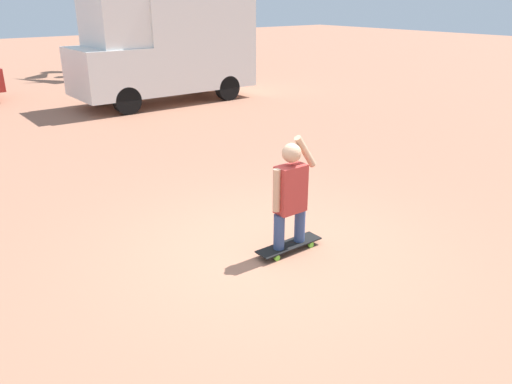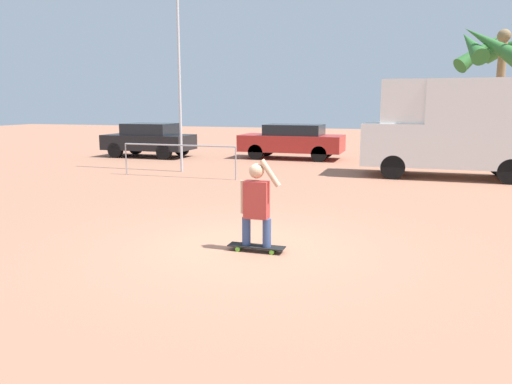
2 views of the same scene
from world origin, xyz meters
name	(u,v)px [view 1 (image 1 of 2)]	position (x,y,z in m)	size (l,w,h in m)	color
ground_plane	(269,251)	(0.00, 0.00, 0.00)	(80.00, 80.00, 0.00)	#A36B51
skateboard	(289,245)	(0.21, -0.16, 0.08)	(0.94, 0.25, 0.09)	black
person_skateboarder	(291,190)	(0.21, -0.16, 0.85)	(0.67, 0.24, 1.44)	#384C7A
camper_van	(167,46)	(3.80, 9.66, 1.69)	(5.48, 2.17, 3.14)	black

